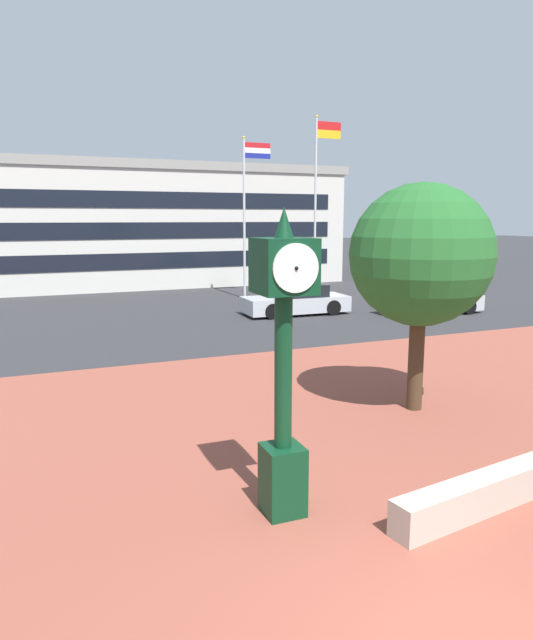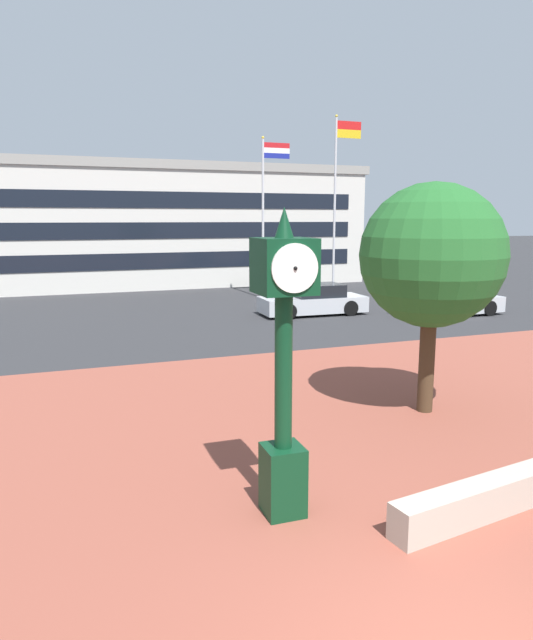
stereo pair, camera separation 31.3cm
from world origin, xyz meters
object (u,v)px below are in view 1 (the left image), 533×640
Objects in this scene: plaza_tree at (424,258)px; civic_building at (146,225)px; street_clock at (283,357)px; flagpole_secondary at (318,194)px; car_street_far at (297,301)px; car_street_mid at (431,300)px; flagpole_primary at (247,207)px.

plaza_tree is 27.62m from civic_building.
flagpole_secondary is (11.11, 20.25, 3.04)m from street_clock.
car_street_far is 0.49× the size of flagpole_secondary.
street_clock is 0.93× the size of car_street_far.
flagpole_secondary is (3.73, 5.35, 4.69)m from car_street_far.
flagpole_secondary reaches higher than car_street_mid.
flagpole_secondary is at bearing 69.17° from plaza_tree.
plaza_tree is 1.06× the size of car_street_far.
civic_building is at bearing 13.42° from car_street_far.
civic_building is (-8.58, 17.78, 3.03)m from car_street_mid.
flagpole_primary is 10.83m from civic_building.
plaza_tree is at bearing -110.83° from flagpole_secondary.
flagpole_primary is at bearing 71.55° from street_clock.
civic_building is at bearing 23.02° from car_street_mid.
flagpole_primary reaches higher than street_clock.
civic_building reaches higher than plaza_tree.
civic_building is (-0.38, 27.61, 0.40)m from plaza_tree.
car_street_mid is 0.56× the size of flagpole_primary.
car_street_far is 0.19× the size of civic_building.
flagpole_primary reaches higher than plaza_tree.
car_street_far is at bearing 76.63° from plaza_tree.
street_clock is 23.30m from flagpole_secondary.
flagpole_primary is at bearing 4.17° from car_street_far.
flagpole_primary reaches higher than car_street_mid.
street_clock is 5.54m from plaza_tree.
street_clock is 0.53× the size of flagpole_primary.
street_clock is 21.61m from flagpole_primary.
car_street_mid is (8.20, 9.83, -2.63)m from plaza_tree.
street_clock reaches higher than car_street_mid.
flagpole_primary is 0.34× the size of civic_building.
plaza_tree reaches higher than car_street_mid.
flagpole_secondary is at bearing -56.16° from civic_building.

